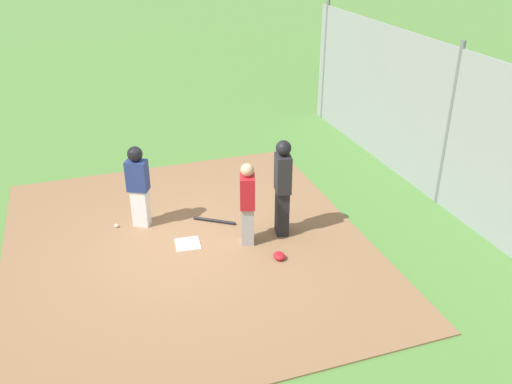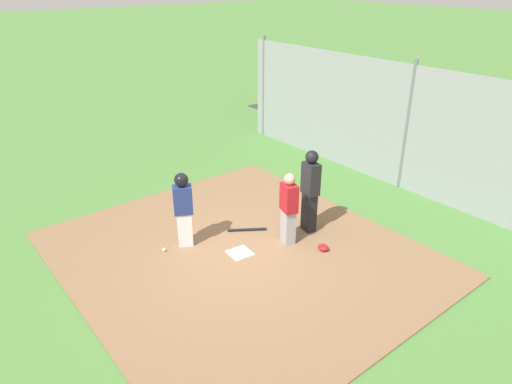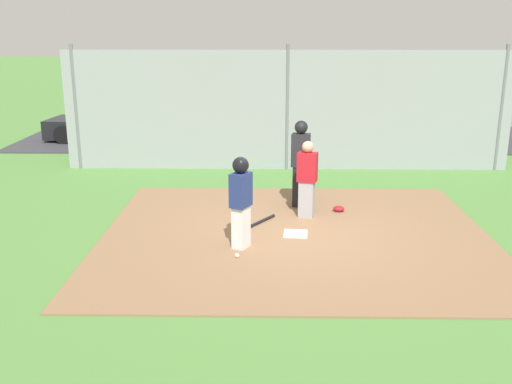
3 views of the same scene
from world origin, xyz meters
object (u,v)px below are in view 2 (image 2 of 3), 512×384
at_px(umpire, 310,189).
at_px(runner, 183,205).
at_px(home_plate, 240,253).
at_px(baseball, 164,250).
at_px(catcher, 289,208).
at_px(parked_car_dark, 339,99).
at_px(baseball_bat, 247,230).
at_px(parked_car_blue, 499,137).
at_px(catcher_mask, 323,248).

relative_size(umpire, runner, 1.15).
bearing_deg(home_plate, baseball, 48.26).
height_order(home_plate, umpire, umpire).
bearing_deg(catcher, parked_car_dark, -126.70).
relative_size(baseball_bat, parked_car_dark, 0.20).
distance_m(umpire, parked_car_blue, 7.87).
bearing_deg(parked_car_dark, baseball_bat, 125.24).
height_order(home_plate, baseball_bat, baseball_bat).
distance_m(catcher_mask, parked_car_dark, 10.50).
relative_size(umpire, parked_car_dark, 0.43).
distance_m(baseball_bat, catcher_mask, 1.77).
height_order(catcher, catcher_mask, catcher).
distance_m(home_plate, umpire, 2.03).
xyz_separation_m(runner, baseball_bat, (-0.36, -1.35, -0.89)).
height_order(home_plate, parked_car_dark, parked_car_dark).
distance_m(catcher, runner, 2.15).
relative_size(catcher, parked_car_blue, 0.36).
xyz_separation_m(home_plate, catcher, (-0.27, -1.06, 0.80)).
bearing_deg(baseball, baseball_bat, -102.41).
relative_size(home_plate, runner, 0.27).
relative_size(umpire, baseball_bat, 2.18).
relative_size(home_plate, catcher, 0.28).
bearing_deg(runner, parked_car_blue, 109.64).
height_order(parked_car_blue, parked_car_dark, same).
bearing_deg(parked_car_blue, catcher_mask, -93.89).
height_order(umpire, runner, umpire).
distance_m(catcher, umpire, 0.73).
height_order(runner, parked_car_dark, runner).
distance_m(runner, baseball, 1.01).
xyz_separation_m(baseball, parked_car_dark, (4.80, -10.55, 0.55)).
xyz_separation_m(home_plate, parked_car_dark, (5.84, -9.39, 0.57)).
bearing_deg(baseball_bat, baseball, 21.72).
bearing_deg(umpire, parked_car_dark, -131.42).
relative_size(runner, catcher_mask, 6.77).
relative_size(runner, baseball_bat, 1.90).
bearing_deg(home_plate, baseball_bat, -46.67).
xyz_separation_m(umpire, parked_car_dark, (6.01, -7.62, -0.41)).
bearing_deg(parked_car_blue, baseball_bat, -104.44).
bearing_deg(umpire, baseball, -12.12).
bearing_deg(runner, catcher_mask, 74.54).
distance_m(umpire, baseball, 3.31).
bearing_deg(runner, catcher, 81.95).
xyz_separation_m(catcher, baseball, (1.31, 2.23, -0.77)).
bearing_deg(umpire, catcher_mask, 76.53).
bearing_deg(parked_car_blue, baseball, -105.34).
distance_m(home_plate, catcher, 1.36).
height_order(baseball, parked_car_dark, parked_car_dark).
distance_m(baseball, parked_car_blue, 10.90).
bearing_deg(parked_car_blue, umpire, -99.60).
distance_m(home_plate, runner, 1.51).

